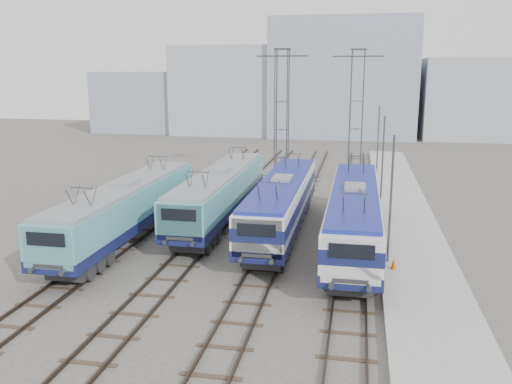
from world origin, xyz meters
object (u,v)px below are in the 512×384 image
(locomotive_center_right, at_px, (282,201))
(mast_mid, at_px, (382,164))
(locomotive_far_left, at_px, (125,207))
(catenary_tower_west, at_px, (282,111))
(mast_front, at_px, (391,203))
(mast_rear, at_px, (378,143))
(locomotive_far_right, at_px, (354,212))
(locomotive_center_left, at_px, (220,192))
(catenary_tower_east, at_px, (356,111))
(safety_cone, at_px, (394,264))

(locomotive_center_right, distance_m, mast_mid, 9.76)
(locomotive_far_left, relative_size, catenary_tower_west, 1.44)
(locomotive_far_left, height_order, mast_front, mast_front)
(mast_rear, bearing_deg, mast_mid, -90.00)
(locomotive_far_right, relative_size, mast_mid, 2.52)
(locomotive_far_left, bearing_deg, locomotive_center_left, 48.90)
(locomotive_far_right, height_order, catenary_tower_east, catenary_tower_east)
(locomotive_far_left, height_order, locomotive_center_left, locomotive_center_left)
(mast_rear, relative_size, safety_cone, 11.93)
(locomotive_center_left, bearing_deg, mast_rear, 58.02)
(locomotive_far_left, bearing_deg, mast_front, -5.45)
(locomotive_center_right, bearing_deg, locomotive_far_left, -160.19)
(locomotive_far_right, height_order, mast_rear, mast_rear)
(locomotive_far_left, xyz_separation_m, locomotive_center_right, (9.00, 3.24, 0.04))
(mast_mid, xyz_separation_m, mast_rear, (0.00, 12.00, 0.00))
(locomotive_center_right, height_order, locomotive_far_right, locomotive_far_right)
(locomotive_center_left, xyz_separation_m, catenary_tower_east, (8.75, 15.38, 4.47))
(locomotive_far_left, distance_m, mast_rear, 27.30)
(mast_front, relative_size, mast_mid, 1.00)
(locomotive_center_left, bearing_deg, locomotive_far_left, -131.10)
(locomotive_far_left, distance_m, mast_front, 15.48)
(catenary_tower_west, relative_size, mast_front, 1.71)
(locomotive_center_right, distance_m, mast_front, 8.01)
(locomotive_center_left, distance_m, catenary_tower_east, 18.25)
(locomotive_center_right, height_order, mast_mid, mast_mid)
(locomotive_center_right, relative_size, catenary_tower_west, 1.43)
(locomotive_center_left, xyz_separation_m, safety_cone, (11.10, -7.75, -1.58))
(locomotive_far_left, distance_m, locomotive_far_right, 13.53)
(locomotive_center_right, height_order, mast_front, mast_front)
(locomotive_far_right, bearing_deg, locomotive_center_right, 153.13)
(locomotive_center_left, height_order, mast_front, mast_front)
(locomotive_center_left, bearing_deg, catenary_tower_west, 80.45)
(locomotive_far_left, relative_size, locomotive_center_left, 0.99)
(mast_mid, bearing_deg, catenary_tower_west, 137.07)
(locomotive_center_left, height_order, locomotive_center_right, locomotive_center_left)
(locomotive_center_left, distance_m, mast_front, 12.78)
(locomotive_far_right, relative_size, catenary_tower_east, 1.47)
(catenary_tower_east, xyz_separation_m, mast_front, (2.10, -22.00, -3.14))
(locomotive_center_left, distance_m, mast_mid, 12.18)
(catenary_tower_west, bearing_deg, locomotive_far_left, -110.01)
(locomotive_far_right, distance_m, catenary_tower_east, 20.06)
(catenary_tower_west, height_order, mast_front, catenary_tower_west)
(catenary_tower_west, bearing_deg, mast_mid, -42.93)
(locomotive_far_right, relative_size, catenary_tower_west, 1.47)
(mast_rear, bearing_deg, locomotive_center_right, -108.22)
(mast_front, bearing_deg, catenary_tower_east, 95.45)
(catenary_tower_west, bearing_deg, mast_rear, 24.94)
(locomotive_far_left, height_order, locomotive_far_right, locomotive_far_right)
(catenary_tower_west, height_order, mast_rear, catenary_tower_west)
(locomotive_far_left, distance_m, safety_cone, 15.89)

